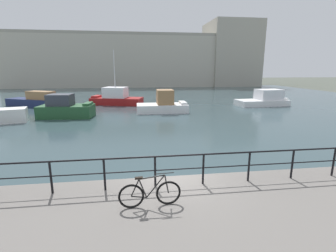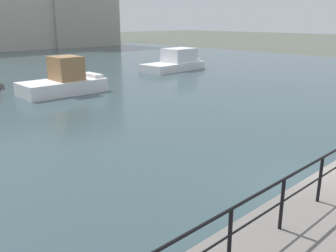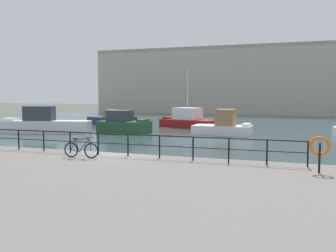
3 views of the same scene
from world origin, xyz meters
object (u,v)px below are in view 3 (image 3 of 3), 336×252
Objects in this scene: moored_green_narrowboat at (124,124)px; moored_small_launch at (224,126)px; moored_red_daysailer at (44,124)px; life_ring_stand at (320,147)px; moored_white_yacht at (113,120)px; parked_bicycle at (81,150)px; harbor_building at (283,80)px; moored_harbor_tender at (188,120)px.

moored_small_launch reaches higher than moored_green_narrowboat.
moored_green_narrowboat is at bearing -175.34° from moored_red_daysailer.
moored_small_launch is 4.01× the size of life_ring_stand.
moored_white_yacht is 4.93× the size of parked_bicycle.
life_ring_stand is (17.51, -19.08, 1.05)m from moored_green_narrowboat.
harbor_building is at bearing 93.07° from life_ring_stand.
life_ring_stand reaches higher than parked_bicycle.
moored_red_daysailer is at bearing -155.44° from moored_green_narrowboat.
life_ring_stand is (13.13, -27.58, 1.03)m from moored_harbor_tender.
parked_bicycle is (14.81, -16.48, 0.39)m from moored_red_daysailer.
harbor_building is 64.58m from parked_bicycle.
moored_green_narrowboat is at bearing -107.48° from harbor_building.
harbor_building reaches higher than moored_green_narrowboat.
moored_green_narrowboat is 20.51m from parked_bicycle.
moored_harbor_tender is at bearing 92.86° from parked_bicycle.
parked_bicycle is at bearing -179.31° from life_ring_stand.
harbor_building is 11.78× the size of moored_small_launch.
moored_red_daysailer reaches higher than moored_small_launch.
moored_harbor_tender reaches higher than moored_red_daysailer.
moored_harbor_tender is at bearing 115.46° from life_ring_stand.
moored_small_launch is at bearing 146.10° from moored_harbor_tender.
harbor_building is 12.41× the size of moored_green_narrowboat.
moored_red_daysailer is at bearing -74.50° from moored_white_yacht.
moored_white_yacht is at bearing 158.38° from moored_small_launch.
parked_bicycle is at bearing 112.68° from moored_harbor_tender.
moored_green_narrowboat is 25.92m from life_ring_stand.
moored_white_yacht is 35.31m from life_ring_stand.
life_ring_stand is at bearing -86.93° from harbor_building.
moored_harbor_tender is 0.79× the size of moored_red_daysailer.
life_ring_stand is (7.50, -20.68, 1.09)m from moored_small_launch.
moored_green_narrowboat is at bearing 79.60° from moored_harbor_tender.
harbor_building is 7.20× the size of moored_red_daysailer.
harbor_building is at bearing -129.60° from moored_red_daysailer.
harbor_building reaches higher than parked_bicycle.
parked_bicycle is (2.82, -27.70, 0.44)m from moored_harbor_tender.
moored_small_launch is 18.14m from moored_red_daysailer.
moored_harbor_tender reaches higher than moored_green_narrowboat.
moored_red_daysailer is (-11.99, -11.22, 0.05)m from moored_harbor_tender.
harbor_building reaches higher than moored_white_yacht.
moored_small_launch reaches higher than moored_white_yacht.
moored_harbor_tender is (-9.71, -36.26, -6.05)m from harbor_building.
moored_harbor_tender is 0.83× the size of moored_white_yacht.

